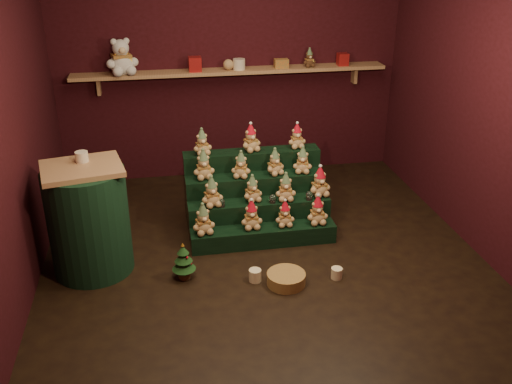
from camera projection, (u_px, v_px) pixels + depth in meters
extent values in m
plane|color=black|center=(262.00, 252.00, 5.39)|extent=(4.00, 4.00, 0.00)
cube|color=black|center=(230.00, 59.00, 6.63)|extent=(4.00, 0.10, 2.80)
cube|color=black|center=(336.00, 221.00, 2.97)|extent=(4.00, 0.10, 2.80)
cube|color=black|center=(6.00, 122.00, 4.47)|extent=(0.10, 4.00, 2.80)
cube|color=black|center=(486.00, 97.00, 5.13)|extent=(0.10, 4.00, 2.80)
cube|color=tan|center=(232.00, 71.00, 6.51)|extent=(3.60, 0.26, 0.04)
cube|color=tan|center=(99.00, 86.00, 6.38)|extent=(0.04, 0.12, 0.20)
cube|color=tan|center=(354.00, 75.00, 6.87)|extent=(0.04, 0.12, 0.20)
cube|color=black|center=(263.00, 236.00, 5.49)|extent=(1.40, 0.22, 0.18)
cube|color=black|center=(259.00, 217.00, 5.65)|extent=(1.40, 0.22, 0.36)
cube|color=black|center=(255.00, 200.00, 5.81)|extent=(1.40, 0.22, 0.54)
cube|color=black|center=(252.00, 183.00, 5.97)|extent=(1.40, 0.22, 0.72)
cylinder|color=black|center=(222.00, 206.00, 5.46)|extent=(0.06, 0.06, 0.02)
sphere|color=white|center=(222.00, 202.00, 5.44)|extent=(0.06, 0.06, 0.06)
cylinder|color=black|center=(272.00, 202.00, 5.53)|extent=(0.06, 0.06, 0.02)
sphere|color=white|center=(272.00, 198.00, 5.52)|extent=(0.06, 0.06, 0.06)
cylinder|color=black|center=(309.00, 199.00, 5.59)|extent=(0.06, 0.06, 0.03)
sphere|color=white|center=(309.00, 195.00, 5.58)|extent=(0.07, 0.07, 0.07)
cube|color=tan|center=(82.00, 168.00, 4.73)|extent=(0.74, 0.66, 0.04)
cylinder|color=black|center=(89.00, 221.00, 4.94)|extent=(0.69, 0.69, 0.95)
cylinder|color=beige|center=(82.00, 157.00, 4.79)|extent=(0.11, 0.11, 0.09)
cylinder|color=#4A331A|center=(184.00, 275.00, 4.98)|extent=(0.10, 0.10, 0.05)
cone|color=#143916|center=(184.00, 264.00, 4.93)|extent=(0.21, 0.21, 0.10)
cone|color=#143916|center=(183.00, 256.00, 4.90)|extent=(0.16, 0.16, 0.09)
cone|color=#143916|center=(183.00, 250.00, 4.88)|extent=(0.10, 0.10, 0.07)
cone|color=gold|center=(183.00, 244.00, 4.85)|extent=(0.03, 0.03, 0.03)
cylinder|color=beige|center=(255.00, 275.00, 4.93)|extent=(0.11, 0.11, 0.11)
cylinder|color=beige|center=(337.00, 273.00, 4.97)|extent=(0.10, 0.10, 0.10)
cylinder|color=#A48142|center=(286.00, 279.00, 4.89)|extent=(0.39, 0.39, 0.10)
cube|color=#A11918|center=(195.00, 64.00, 6.38)|extent=(0.14, 0.14, 0.16)
cylinder|color=beige|center=(239.00, 64.00, 6.47)|extent=(0.14, 0.14, 0.12)
cube|color=#A11918|center=(343.00, 59.00, 6.67)|extent=(0.12, 0.12, 0.14)
sphere|color=tan|center=(228.00, 65.00, 6.45)|extent=(0.12, 0.12, 0.12)
cube|color=#D1581D|center=(281.00, 63.00, 6.56)|extent=(0.16, 0.10, 0.10)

